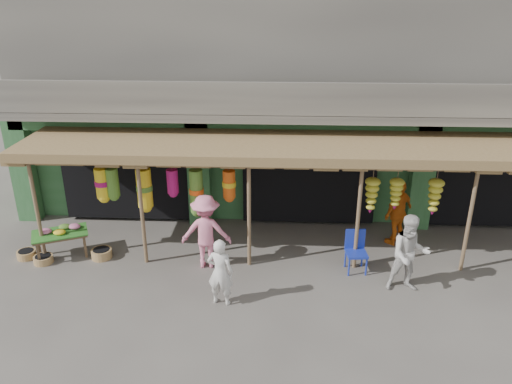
{
  "coord_description": "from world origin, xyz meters",
  "views": [
    {
      "loc": [
        -0.84,
        -10.59,
        6.2
      ],
      "look_at": [
        -1.4,
        1.0,
        1.39
      ],
      "focal_mm": 35.0,
      "sensor_mm": 36.0,
      "label": 1
    }
  ],
  "objects_px": {
    "blue_chair": "(356,248)",
    "person_shopper": "(206,232)",
    "person_front": "(220,272)",
    "person_right": "(409,254)",
    "flower_table": "(60,233)",
    "person_vendor": "(398,212)"
  },
  "relations": [
    {
      "from": "flower_table",
      "to": "person_vendor",
      "type": "distance_m",
      "value": 8.43
    },
    {
      "from": "person_front",
      "to": "person_shopper",
      "type": "height_order",
      "value": "person_shopper"
    },
    {
      "from": "blue_chair",
      "to": "person_right",
      "type": "bearing_deg",
      "value": -43.79
    },
    {
      "from": "flower_table",
      "to": "person_front",
      "type": "xyz_separation_m",
      "value": [
        4.13,
        -1.81,
        0.13
      ]
    },
    {
      "from": "flower_table",
      "to": "blue_chair",
      "type": "xyz_separation_m",
      "value": [
        7.12,
        -0.29,
        -0.07
      ]
    },
    {
      "from": "blue_chair",
      "to": "person_shopper",
      "type": "xyz_separation_m",
      "value": [
        -3.5,
        0.0,
        0.36
      ]
    },
    {
      "from": "flower_table",
      "to": "blue_chair",
      "type": "relative_size",
      "value": 1.5
    },
    {
      "from": "flower_table",
      "to": "person_shopper",
      "type": "xyz_separation_m",
      "value": [
        3.63,
        -0.29,
        0.29
      ]
    },
    {
      "from": "person_front",
      "to": "person_vendor",
      "type": "distance_m",
      "value": 5.12
    },
    {
      "from": "blue_chair",
      "to": "flower_table",
      "type": "bearing_deg",
      "value": 172.31
    },
    {
      "from": "person_front",
      "to": "person_right",
      "type": "height_order",
      "value": "person_right"
    },
    {
      "from": "flower_table",
      "to": "person_shopper",
      "type": "bearing_deg",
      "value": -28.96
    },
    {
      "from": "person_right",
      "to": "person_shopper",
      "type": "relative_size",
      "value": 0.98
    },
    {
      "from": "person_front",
      "to": "flower_table",
      "type": "bearing_deg",
      "value": -12.66
    },
    {
      "from": "person_front",
      "to": "person_right",
      "type": "relative_size",
      "value": 0.84
    },
    {
      "from": "person_vendor",
      "to": "person_shopper",
      "type": "height_order",
      "value": "person_shopper"
    },
    {
      "from": "flower_table",
      "to": "person_shopper",
      "type": "distance_m",
      "value": 3.65
    },
    {
      "from": "person_right",
      "to": "person_vendor",
      "type": "height_order",
      "value": "person_right"
    },
    {
      "from": "flower_table",
      "to": "person_front",
      "type": "bearing_deg",
      "value": -47.97
    },
    {
      "from": "blue_chair",
      "to": "person_right",
      "type": "height_order",
      "value": "person_right"
    },
    {
      "from": "person_right",
      "to": "person_vendor",
      "type": "xyz_separation_m",
      "value": [
        0.23,
        2.17,
        -0.01
      ]
    },
    {
      "from": "blue_chair",
      "to": "person_shopper",
      "type": "relative_size",
      "value": 0.54
    }
  ]
}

